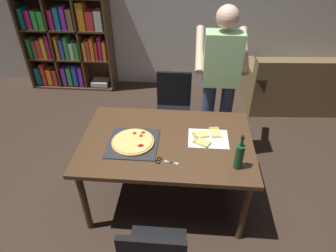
{
  "coord_description": "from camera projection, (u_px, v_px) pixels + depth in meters",
  "views": [
    {
      "loc": [
        0.17,
        -2.05,
        2.4
      ],
      "look_at": [
        0.0,
        0.15,
        0.8
      ],
      "focal_mm": 31.07,
      "sensor_mm": 36.0,
      "label": 1
    }
  ],
  "objects": [
    {
      "name": "dining_table",
      "position": [
        167.0,
        146.0,
        2.67
      ],
      "size": [
        1.55,
        1.02,
        0.75
      ],
      "color": "#4C331E",
      "rests_on": "ground_plane"
    },
    {
      "name": "chair_far_side",
      "position": [
        173.0,
        105.0,
        3.58
      ],
      "size": [
        0.42,
        0.42,
        0.9
      ],
      "color": "black",
      "rests_on": "ground_plane"
    },
    {
      "name": "wine_bottle",
      "position": [
        239.0,
        156.0,
        2.28
      ],
      "size": [
        0.07,
        0.07,
        0.32
      ],
      "color": "#194723",
      "rests_on": "dining_table"
    },
    {
      "name": "ground_plane",
      "position": [
        167.0,
        196.0,
        3.07
      ],
      "size": [
        12.0,
        12.0,
        0.0
      ],
      "primitive_type": "plane",
      "color": "#38281E"
    },
    {
      "name": "pepperoni_pizza_on_tray",
      "position": [
        133.0,
        142.0,
        2.58
      ],
      "size": [
        0.44,
        0.44,
        0.04
      ],
      "color": "#2D2D33",
      "rests_on": "dining_table"
    },
    {
      "name": "person_serving_pizza",
      "position": [
        220.0,
        79.0,
        3.08
      ],
      "size": [
        0.55,
        0.54,
        1.75
      ],
      "color": "#38476B",
      "rests_on": "ground_plane"
    },
    {
      "name": "couch",
      "position": [
        303.0,
        87.0,
        4.38
      ],
      "size": [
        1.75,
        0.95,
        0.85
      ],
      "color": "brown",
      "rests_on": "ground_plane"
    },
    {
      "name": "bookshelf",
      "position": [
        66.0,
        34.0,
        4.58
      ],
      "size": [
        1.4,
        0.35,
        1.95
      ],
      "color": "#513823",
      "rests_on": "ground_plane"
    },
    {
      "name": "pizza_slices_on_towel",
      "position": [
        207.0,
        138.0,
        2.64
      ],
      "size": [
        0.36,
        0.3,
        0.03
      ],
      "color": "white",
      "rests_on": "dining_table"
    },
    {
      "name": "kitchen_scissors",
      "position": [
        163.0,
        161.0,
        2.4
      ],
      "size": [
        0.2,
        0.1,
        0.01
      ],
      "color": "silver",
      "rests_on": "dining_table"
    }
  ]
}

